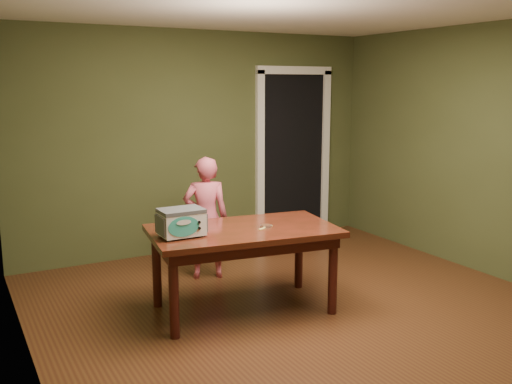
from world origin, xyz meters
TOP-DOWN VIEW (x-y plane):
  - floor at (0.00, 0.00)m, footprint 5.00×5.00m
  - room_shell at (0.00, 0.00)m, footprint 4.52×5.02m
  - doorway at (1.30, 2.78)m, footprint 1.10×0.66m
  - dining_table at (-0.46, 0.51)m, footprint 1.71×1.12m
  - toy_oven at (-1.03, 0.51)m, footprint 0.38×0.26m
  - baking_pan at (-0.27, 0.44)m, footprint 0.10×0.10m
  - spatula at (-0.29, 0.41)m, footprint 0.17×0.10m
  - child at (-0.39, 1.47)m, footprint 0.54×0.44m

SIDE VIEW (x-z plane):
  - floor at x=0.00m, z-range 0.00..0.00m
  - child at x=-0.39m, z-range 0.00..1.26m
  - dining_table at x=-0.46m, z-range 0.28..1.03m
  - spatula at x=-0.29m, z-range 0.75..0.76m
  - baking_pan at x=-0.27m, z-range 0.75..0.77m
  - toy_oven at x=-1.03m, z-range 0.76..0.99m
  - doorway at x=1.30m, z-range -0.07..2.18m
  - room_shell at x=0.00m, z-range 0.40..3.01m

